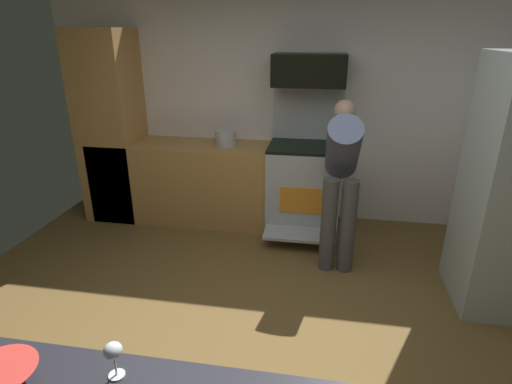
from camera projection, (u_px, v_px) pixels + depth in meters
ground_plane at (243, 346)px, 2.90m from camera, size 5.20×4.80×0.02m
wall_back at (283, 105)px, 4.57m from camera, size 5.20×0.12×2.60m
lower_cabinet_run at (199, 182)px, 4.69m from camera, size 2.40×0.60×0.90m
cabinet_column at (111, 127)px, 4.62m from camera, size 0.60×0.60×2.10m
oven_range at (304, 184)px, 4.47m from camera, size 0.76×0.95×1.54m
microwave at (309, 70)px, 4.12m from camera, size 0.74×0.38×0.32m
person_cook at (341, 172)px, 3.66m from camera, size 0.31×0.69×1.48m
mixing_bowl_small at (1, 378)px, 1.43m from camera, size 0.25×0.25×0.08m
wine_glass_mid at (113, 352)px, 1.45m from camera, size 0.07×0.07×0.15m
stock_pot at (226, 138)px, 4.44m from camera, size 0.23×0.23×0.17m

